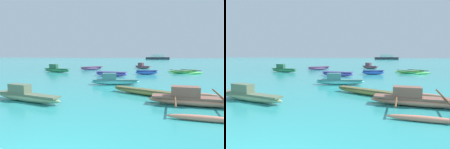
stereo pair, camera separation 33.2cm
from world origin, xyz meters
TOP-DOWN VIEW (x-y plane):
  - moored_boat_0 at (1.64, 7.98)m, footprint 3.85×2.21m
  - moored_boat_1 at (-2.16, 16.43)m, footprint 3.28×1.09m
  - moored_boat_2 at (-6.66, 23.72)m, footprint 2.82×3.03m
  - moored_boat_3 at (1.09, 18.88)m, footprint 2.44×1.19m
  - moored_boat_4 at (5.29, 21.69)m, footprint 3.93×3.99m
  - moored_boat_5 at (-0.73, 11.14)m, footprint 3.46×1.29m
  - moored_boat_6 at (-0.02, 27.75)m, footprint 2.60×1.78m
  - moored_boat_7 at (3.78, 6.21)m, footprint 4.04×4.35m
  - moored_boat_8 at (-3.57, 5.38)m, footprint 3.83×1.36m
  - moored_boat_9 at (-9.63, 19.30)m, footprint 3.70×1.22m
  - distant_ferry at (2.05, 84.75)m, footprint 9.79×2.15m

SIDE VIEW (x-z plane):
  - moored_boat_4 at x=5.29m, z-range -0.01..0.33m
  - moored_boat_0 at x=1.64m, z-range 0.02..0.33m
  - moored_boat_1 at x=-2.16m, z-range 0.03..0.47m
  - moored_boat_2 at x=-6.66m, z-range 0.03..0.48m
  - moored_boat_3 at x=1.09m, z-range 0.03..0.49m
  - moored_boat_7 at x=3.78m, z-range -0.13..0.66m
  - moored_boat_8 at x=-3.57m, z-range -0.11..0.65m
  - moored_boat_5 at x=-0.73m, z-range -0.12..0.69m
  - moored_boat_6 at x=-0.02m, z-range -0.13..0.76m
  - moored_boat_9 at x=-9.63m, z-range -0.14..0.81m
  - distant_ferry at x=2.05m, z-range -0.20..1.95m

